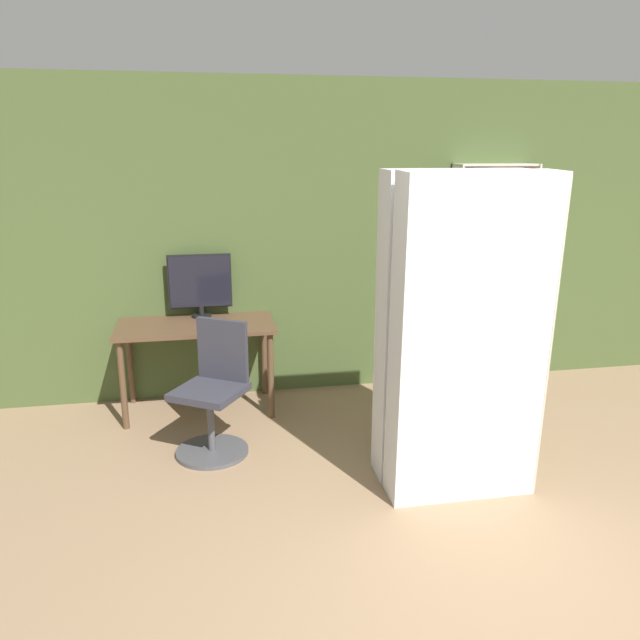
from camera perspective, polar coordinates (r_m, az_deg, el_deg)
wall_back at (r=5.55m, az=3.62°, el=7.34°), size 8.00×0.06×2.70m
desk at (r=5.18m, az=-11.22°, el=-1.42°), size 1.27×0.65×0.75m
monitor at (r=5.31m, az=-10.92°, el=3.32°), size 0.52×0.16×0.53m
office_chair at (r=4.54m, az=-9.67°, el=-7.23°), size 0.61×0.61×0.95m
bookshelf at (r=5.85m, az=14.26°, el=3.97°), size 0.72×0.25×2.00m
mattress_near at (r=3.82m, az=13.57°, el=-2.02°), size 0.93×0.33×2.01m
mattress_far at (r=4.10m, az=11.82°, el=-0.78°), size 0.93×0.29×2.01m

